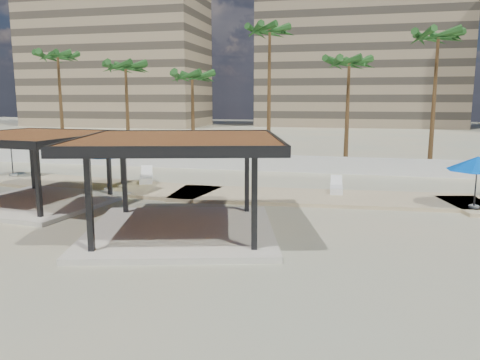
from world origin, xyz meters
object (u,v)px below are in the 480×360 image
Objects in this scene: pavilion_central at (180,176)px; pavilion_west at (34,162)px; umbrella_a at (10,141)px; lounger_a at (146,178)px; lounger_b at (336,188)px.

pavilion_west is at bearing 145.22° from pavilion_central.
umbrella_a reaches higher than lounger_a.
lounger_a is at bearing 71.94° from pavilion_west.
lounger_b is at bearing 42.71° from pavilion_central.
lounger_a is at bearing 106.16° from pavilion_central.
umbrella_a is 1.71× the size of lounger_a.
pavilion_central reaches higher than pavilion_west.
umbrella_a is at bearing 85.99° from lounger_b.
umbrella_a is (-6.67, 6.47, 0.39)m from pavilion_west.
umbrella_a is at bearing 141.93° from pavilion_west.
pavilion_central is 9.38m from pavilion_west.
pavilion_west is 3.26× the size of lounger_a.
pavilion_west is 15.81m from lounger_b.
pavilion_west reaches higher than lounger_a.
umbrella_a is at bearing 132.93° from pavilion_central.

